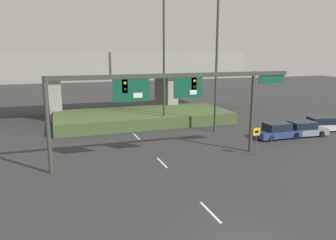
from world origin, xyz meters
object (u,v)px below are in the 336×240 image
at_px(parked_sedan_mid_right, 303,129).
at_px(speed_limit_sign, 256,137).
at_px(parked_sedan_near_right, 278,131).
at_px(parked_sedan_far_right, 322,124).
at_px(highway_light_pole_near, 217,55).
at_px(highway_light_pole_far, 164,51).
at_px(signal_gantry, 173,90).

bearing_deg(parked_sedan_mid_right, speed_limit_sign, -149.70).
bearing_deg(parked_sedan_near_right, parked_sedan_far_right, 9.72).
distance_m(parked_sedan_near_right, parked_sedan_mid_right, 2.88).
relative_size(parked_sedan_near_right, parked_sedan_far_right, 0.91).
bearing_deg(parked_sedan_far_right, parked_sedan_mid_right, -149.45).
bearing_deg(speed_limit_sign, highway_light_pole_near, 85.68).
relative_size(parked_sedan_near_right, parked_sedan_mid_right, 0.96).
relative_size(parked_sedan_mid_right, parked_sedan_far_right, 0.95).
bearing_deg(parked_sedan_near_right, highway_light_pole_near, 134.57).
xyz_separation_m(highway_light_pole_far, parked_sedan_far_right, (14.95, -6.88, -7.40)).
distance_m(speed_limit_sign, parked_sedan_mid_right, 8.79).
bearing_deg(highway_light_pole_far, parked_sedan_far_right, -24.72).
bearing_deg(highway_light_pole_near, parked_sedan_far_right, -18.19).
height_order(signal_gantry, parked_sedan_mid_right, signal_gantry).
relative_size(highway_light_pole_near, parked_sedan_mid_right, 3.14).
height_order(speed_limit_sign, highway_light_pole_far, highway_light_pole_far).
xyz_separation_m(speed_limit_sign, parked_sedan_mid_right, (7.87, 3.82, -0.83)).
height_order(speed_limit_sign, parked_sedan_near_right, speed_limit_sign).
relative_size(signal_gantry, parked_sedan_mid_right, 4.00).
bearing_deg(signal_gantry, highway_light_pole_far, 75.10).
distance_m(signal_gantry, parked_sedan_near_right, 12.78).
bearing_deg(highway_light_pole_near, highway_light_pole_far, 142.09).
distance_m(highway_light_pole_far, parked_sedan_far_right, 18.04).
height_order(parked_sedan_mid_right, parked_sedan_far_right, parked_sedan_far_right).
relative_size(highway_light_pole_near, parked_sedan_far_right, 2.99).
height_order(signal_gantry, speed_limit_sign, signal_gantry).
xyz_separation_m(highway_light_pole_far, parked_sedan_mid_right, (11.61, -7.94, -7.41)).
height_order(parked_sedan_near_right, parked_sedan_mid_right, parked_sedan_near_right).
xyz_separation_m(highway_light_pole_near, parked_sedan_near_right, (4.36, -4.49, -7.00)).
bearing_deg(signal_gantry, parked_sedan_far_right, 12.02).
distance_m(highway_light_pole_far, parked_sedan_near_right, 13.90).
xyz_separation_m(highway_light_pole_far, parked_sedan_near_right, (8.73, -7.90, -7.39)).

